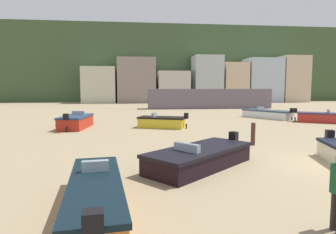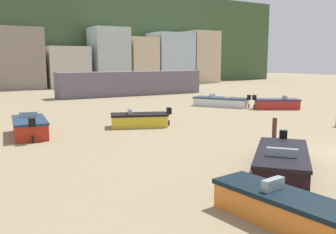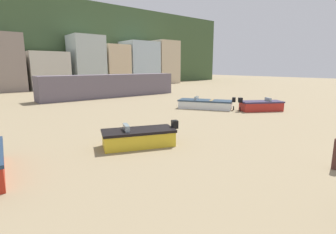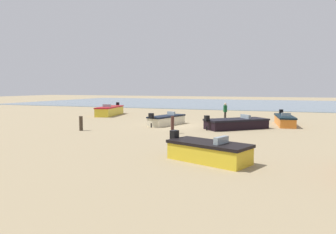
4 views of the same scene
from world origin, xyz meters
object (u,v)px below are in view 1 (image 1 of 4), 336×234
Objects in this scene: mooring_post_near_water at (253,134)px; boat_white_6 at (267,114)px; boat_orange_0 at (96,197)px; boat_black_7 at (200,157)px; boat_red_5 at (320,117)px; boat_red_1 at (76,122)px; boat_yellow_2 at (162,122)px.

boat_white_6 is at bearing 61.92° from mooring_post_near_water.
mooring_post_near_water reaches higher than boat_orange_0.
boat_white_6 is at bearing -73.65° from boat_black_7.
mooring_post_near_water is at bearing -149.87° from boat_white_6.
boat_white_6 is (13.48, 19.73, 0.00)m from boat_orange_0.
boat_red_5 is (16.27, 15.93, 0.03)m from boat_orange_0.
boat_red_5 is (19.59, 1.19, -0.04)m from boat_red_1.
boat_red_1 reaches higher than boat_red_5.
boat_red_5 reaches higher than boat_yellow_2.
mooring_post_near_water reaches higher than boat_white_6.
boat_red_5 is at bearing -61.92° from boat_yellow_2.
boat_white_6 reaches higher than boat_black_7.
boat_red_1 is 1.11× the size of boat_yellow_2.
mooring_post_near_water is (-9.42, -8.62, 0.14)m from boat_red_5.
boat_yellow_2 is at bearing -39.16° from boat_black_7.
boat_red_5 is at bearing -85.42° from boat_white_6.
boat_white_6 is at bearing -112.85° from boat_red_5.
boat_red_5 is 0.76× the size of boat_white_6.
boat_black_7 is at bearing -52.98° from boat_red_1.
boat_orange_0 is 1.20× the size of boat_red_1.
boat_yellow_2 is 10.69m from boat_black_7.
boat_orange_0 is at bearing -133.17° from mooring_post_near_water.
boat_white_6 is 19.11m from boat_black_7.
boat_red_1 is 6.20m from boat_yellow_2.
boat_red_5 is 3.26× the size of mooring_post_near_water.
boat_black_7 is 5.18m from mooring_post_near_water.
boat_black_7 is (6.60, -11.18, -0.09)m from boat_red_1.
boat_red_1 is 0.85× the size of boat_white_6.
boat_orange_0 is at bearing -170.45° from boat_yellow_2.
boat_yellow_2 is at bearing -52.05° from boat_red_5.
boat_red_1 is 1.11× the size of boat_red_5.
boat_black_7 is (0.42, -10.68, -0.04)m from boat_yellow_2.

